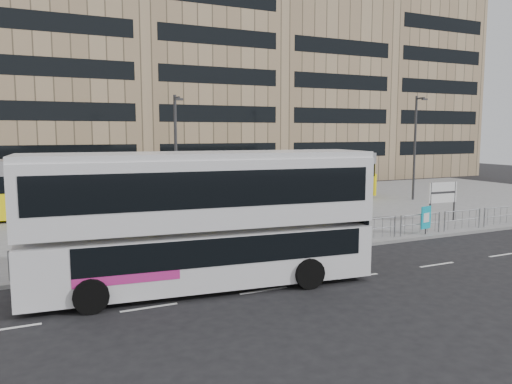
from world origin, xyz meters
name	(u,v)px	position (x,y,z in m)	size (l,w,h in m)	color
ground	(341,249)	(0.00, 0.00, 0.00)	(120.00, 120.00, 0.00)	black
plaza	(240,211)	(0.00, 12.00, 0.07)	(64.00, 24.00, 0.15)	slate
kerb	(340,247)	(0.00, 0.05, 0.07)	(64.00, 0.25, 0.17)	gray
building_row	(171,62)	(1.55, 34.27, 12.91)	(70.40, 18.40, 31.20)	brown
pedestrian_barrier	(369,224)	(2.00, 0.50, 0.98)	(32.07, 0.07, 1.10)	gray
road_markings	(418,267)	(1.00, -4.00, 0.01)	(62.00, 0.12, 0.01)	white
double_decker_bus	(202,215)	(-7.77, -2.75, 2.59)	(12.17, 3.93, 4.78)	white
tram	(188,182)	(-2.84, 14.64, 1.98)	(30.95, 3.16, 3.65)	yellow
station_sign	(443,194)	(9.25, 2.91, 1.78)	(2.05, 0.17, 2.36)	#2D2D30
ad_panel	(426,218)	(5.58, 0.40, 1.01)	(0.78, 0.23, 1.48)	#2D2D30
pedestrian	(170,214)	(-6.26, 7.13, 1.05)	(0.66, 0.43, 1.81)	black
traffic_light_west	(159,216)	(-8.50, 0.50, 2.12)	(0.23, 0.25, 3.10)	#2D2D30
lamp_post_west	(176,153)	(-5.25, 9.19, 4.24)	(0.45, 1.04, 7.45)	#2D2D30
lamp_post_east	(415,144)	(14.52, 11.05, 4.57)	(0.45, 1.04, 8.10)	#2D2D30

